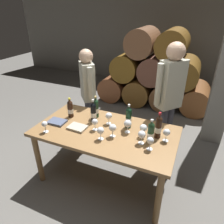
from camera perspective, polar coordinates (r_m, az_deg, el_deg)
The scene contains 24 objects.
ground_plane at distance 2.95m, azimuth -1.63°, elevation -17.56°, with size 14.00×14.00×0.00m, color #66635E.
cellar_back_wall at distance 6.17m, azimuth 16.09°, elevation 20.30°, with size 10.00×0.24×2.80m, color slate.
barrel_stack at distance 4.76m, azimuth 11.87°, elevation 10.42°, with size 2.49×0.90×1.69m.
dining_table at distance 2.52m, azimuth -1.84°, elevation -6.81°, with size 1.70×0.90×0.76m.
wine_bottle_0 at distance 2.33m, azimuth 12.83°, elevation -4.07°, with size 0.07×0.07×0.32m.
wine_bottle_1 at distance 2.47m, azimuth 4.64°, elevation -1.57°, with size 0.07×0.07×0.31m.
wine_bottle_2 at distance 2.76m, azimuth -11.57°, elevation 0.92°, with size 0.07×0.07×0.27m.
wine_bottle_3 at distance 2.59m, azimuth -5.22°, elevation -0.08°, with size 0.07×0.07×0.31m.
wine_bottle_4 at distance 2.24m, azimuth 10.79°, elevation -5.62°, with size 0.07×0.07×0.28m.
wine_bottle_5 at distance 2.70m, azimuth -4.51°, elevation 1.10°, with size 0.07×0.07×0.30m.
wine_glass_0 at distance 2.30m, azimuth 0.18°, elevation -4.51°, with size 0.09×0.09×0.16m.
wine_glass_1 at distance 2.26m, azimuth -3.22°, elevation -5.29°, with size 0.08×0.08×0.15m.
wine_glass_2 at distance 2.38m, azimuth 4.40°, elevation -3.32°, with size 0.09×0.09×0.16m.
wine_glass_3 at distance 2.51m, azimuth -18.32°, elevation -3.36°, with size 0.07×0.07×0.14m.
wine_glass_4 at distance 2.54m, azimuth -0.91°, elevation -1.16°, with size 0.08×0.08×0.16m.
wine_glass_5 at distance 2.32m, azimuth 8.74°, elevation -4.50°, with size 0.08×0.08×0.16m.
wine_glass_6 at distance 2.30m, azimuth 15.01°, elevation -5.61°, with size 0.08×0.08×0.15m.
wine_glass_7 at distance 2.21m, azimuth 8.31°, elevation -6.33°, with size 0.08×0.08×0.16m.
wine_glass_8 at distance 2.14m, azimuth 10.66°, elevation -7.99°, with size 0.07×0.07×0.15m.
wine_glass_9 at distance 2.43m, azimuth -4.82°, elevation -2.88°, with size 0.07×0.07×0.15m.
tasting_notebook at distance 2.70m, azimuth -15.08°, elevation -2.66°, with size 0.22×0.16×0.03m, color #4C5670.
leather_ledger at distance 2.53m, azimuth -9.64°, elevation -4.27°, with size 0.22×0.16×0.03m, color #B2A893.
sommelier_presenting at distance 2.84m, azimuth 15.86°, elevation 4.86°, with size 0.34×0.40×1.72m.
taster_seated_left at distance 3.23m, azimuth -6.76°, elevation 6.26°, with size 0.36×0.39×1.54m.
Camera 1 is at (0.90, -1.87, 2.10)m, focal length 32.71 mm.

